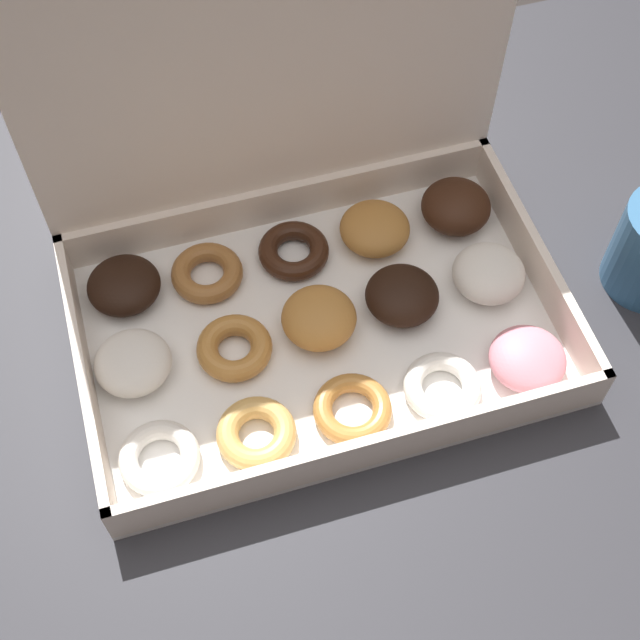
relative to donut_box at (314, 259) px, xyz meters
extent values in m
plane|color=#2D2826|center=(-0.06, -0.07, -0.76)|extent=(8.00, 8.00, 0.00)
cube|color=#2D2D33|center=(-0.06, -0.07, -0.07)|extent=(1.28, 0.78, 0.03)
cylinder|color=#2D2D33|center=(0.53, 0.27, -0.42)|extent=(0.06, 0.06, 0.67)
cube|color=white|center=(-0.01, -0.04, -0.05)|extent=(0.41, 0.27, 0.01)
cube|color=silver|center=(-0.01, -0.17, -0.03)|extent=(0.41, 0.01, 0.04)
cube|color=silver|center=(-0.01, 0.09, -0.03)|extent=(0.41, 0.01, 0.04)
cube|color=silver|center=(-0.21, -0.04, -0.03)|extent=(0.01, 0.27, 0.04)
cube|color=silver|center=(0.19, -0.04, -0.03)|extent=(0.01, 0.27, 0.04)
cube|color=silver|center=(-0.01, 0.10, 0.12)|extent=(0.41, 0.01, 0.27)
torus|color=white|center=(-0.16, -0.12, -0.04)|extent=(0.06, 0.06, 0.02)
torus|color=tan|center=(-0.08, -0.12, -0.04)|extent=(0.06, 0.06, 0.02)
torus|color=#B77A38|center=(0.00, -0.12, -0.04)|extent=(0.06, 0.06, 0.02)
torus|color=white|center=(0.07, -0.12, -0.04)|extent=(0.06, 0.06, 0.02)
ellipsoid|color=pink|center=(0.15, -0.12, -0.04)|extent=(0.06, 0.06, 0.03)
ellipsoid|color=white|center=(-0.17, -0.03, -0.04)|extent=(0.06, 0.06, 0.03)
torus|color=#B77A38|center=(-0.08, -0.04, -0.04)|extent=(0.06, 0.06, 0.02)
ellipsoid|color=#B77A38|center=(-0.01, -0.04, -0.03)|extent=(0.06, 0.06, 0.04)
ellipsoid|color=black|center=(0.07, -0.03, -0.04)|extent=(0.06, 0.06, 0.03)
ellipsoid|color=white|center=(0.15, -0.03, -0.03)|extent=(0.06, 0.06, 0.03)
ellipsoid|color=black|center=(-0.16, 0.05, -0.04)|extent=(0.06, 0.06, 0.03)
torus|color=#9E6633|center=(-0.09, 0.04, -0.04)|extent=(0.06, 0.06, 0.02)
torus|color=#381E11|center=(-0.01, 0.04, -0.04)|extent=(0.06, 0.06, 0.02)
ellipsoid|color=#B77A38|center=(0.07, 0.04, -0.04)|extent=(0.06, 0.06, 0.03)
ellipsoid|color=#381E11|center=(0.15, 0.04, -0.03)|extent=(0.06, 0.06, 0.04)
camera|label=1|loc=(-0.12, -0.43, 0.60)|focal=50.00mm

